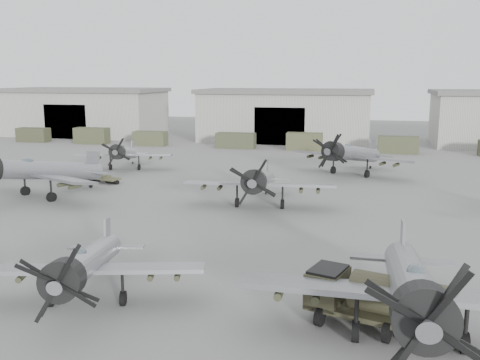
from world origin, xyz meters
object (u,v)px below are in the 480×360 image
object	(u,v)px
aircraft_mid_1	(35,171)
aircraft_far_1	(350,154)
aircraft_far_0	(124,153)
aircraft_near_2	(412,288)
aircraft_near_1	(84,265)
tug_trailer	(87,175)
ground_crew	(22,171)
fuel_tanker	(379,298)
aircraft_mid_2	(260,181)

from	to	relation	value
aircraft_mid_1	aircraft_far_1	world-z (taller)	aircraft_mid_1
aircraft_far_0	aircraft_near_2	bearing A→B (deg)	-63.66
aircraft_near_1	aircraft_far_0	xyz separation A→B (m)	(-14.87, 35.43, -0.05)
aircraft_far_0	aircraft_mid_1	bearing A→B (deg)	-107.26
tug_trailer	ground_crew	xyz separation A→B (m)	(-7.39, -0.49, 0.27)
aircraft_far_0	tug_trailer	xyz separation A→B (m)	(-1.18, -6.70, -1.52)
aircraft_mid_1	fuel_tanker	world-z (taller)	aircraft_mid_1
aircraft_mid_1	ground_crew	xyz separation A→B (m)	(-7.42, 8.44, -1.75)
aircraft_mid_2	aircraft_far_1	bearing A→B (deg)	63.46
aircraft_mid_1	aircraft_far_0	size ratio (longest dim) A/B	1.21
aircraft_far_1	ground_crew	xyz separation A→B (m)	(-34.38, -9.67, -1.68)
fuel_tanker	aircraft_near_2	bearing A→B (deg)	-33.81
aircraft_far_0	fuel_tanker	distance (m)	44.74
aircraft_far_0	aircraft_far_1	xyz separation A→B (m)	(25.81, 2.48, 0.44)
ground_crew	aircraft_far_1	bearing A→B (deg)	-67.24
aircraft_far_1	tug_trailer	size ratio (longest dim) A/B	1.96
aircraft_near_2	ground_crew	xyz separation A→B (m)	(-38.16, 28.85, -1.78)
aircraft_near_1	aircraft_mid_1	xyz separation A→B (m)	(-16.03, 19.80, 0.46)
fuel_tanker	aircraft_far_0	bearing A→B (deg)	146.77
aircraft_near_1	aircraft_far_0	distance (m)	38.42
aircraft_near_2	fuel_tanker	distance (m)	2.20
aircraft_far_0	aircraft_far_1	bearing A→B (deg)	-7.56
aircraft_near_1	ground_crew	size ratio (longest dim) A/B	7.34
aircraft_near_2	aircraft_far_1	xyz separation A→B (m)	(-3.78, 38.51, -0.10)
tug_trailer	aircraft_mid_1	bearing A→B (deg)	-72.05
aircraft_near_1	fuel_tanker	size ratio (longest dim) A/B	1.68
aircraft_near_2	aircraft_mid_2	distance (m)	24.02
aircraft_far_0	fuel_tanker	world-z (taller)	aircraft_far_0
aircraft_far_0	fuel_tanker	xyz separation A→B (m)	(28.40, -34.56, -0.60)
aircraft_mid_2	ground_crew	xyz separation A→B (m)	(-27.64, 7.25, -1.52)
aircraft_far_0	tug_trailer	distance (m)	6.97
aircraft_mid_2	ground_crew	distance (m)	28.61
aircraft_mid_2	ground_crew	bearing A→B (deg)	160.49
aircraft_near_2	tug_trailer	bearing A→B (deg)	136.15
aircraft_far_1	aircraft_near_1	bearing A→B (deg)	-82.39
ground_crew	aircraft_far_0	bearing A→B (deg)	-42.96
tug_trailer	aircraft_mid_2	bearing A→B (deg)	-3.14
aircraft_near_2	aircraft_mid_1	world-z (taller)	aircraft_near_2
ground_crew	aircraft_near_1	bearing A→B (deg)	-133.25
aircraft_near_1	aircraft_far_1	bearing A→B (deg)	58.60
aircraft_far_0	ground_crew	world-z (taller)	aircraft_far_0
aircraft_near_1	ground_crew	distance (m)	36.72
tug_trailer	aircraft_far_1	bearing A→B (deg)	36.57
tug_trailer	aircraft_far_0	bearing A→B (deg)	97.83
aircraft_mid_2	fuel_tanker	bearing A→B (deg)	-69.92
tug_trailer	fuel_tanker	bearing A→B (deg)	-25.50
ground_crew	aircraft_near_2	bearing A→B (deg)	-120.04
aircraft_near_1	aircraft_mid_2	world-z (taller)	aircraft_mid_2
tug_trailer	aircraft_near_1	bearing A→B (deg)	-43.02
aircraft_near_2	fuel_tanker	world-z (taller)	aircraft_near_2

